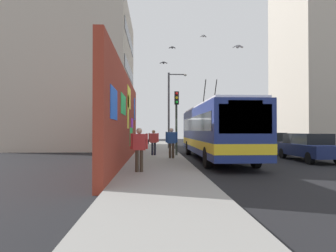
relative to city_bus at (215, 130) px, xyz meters
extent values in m
plane|color=black|center=(1.76, 1.80, -1.78)|extent=(80.00, 80.00, 0.00)
cube|color=gray|center=(1.76, 3.40, -1.70)|extent=(48.00, 3.20, 0.15)
cube|color=maroon|center=(-1.81, 5.15, 0.55)|extent=(14.87, 0.30, 4.65)
cube|color=blue|center=(-7.18, 4.99, 0.90)|extent=(1.72, 0.02, 1.09)
cube|color=green|center=(0.72, 4.99, -0.39)|extent=(2.04, 0.02, 1.07)
cube|color=#8C19D8|center=(1.44, 4.99, 0.43)|extent=(1.45, 0.02, 0.60)
cube|color=blue|center=(3.84, 4.99, 1.49)|extent=(1.00, 0.02, 1.54)
cube|color=yellow|center=(-0.91, 4.99, 1.78)|extent=(2.02, 0.02, 1.19)
cube|color=green|center=(-4.01, 4.99, 1.14)|extent=(2.07, 0.02, 0.90)
cube|color=yellow|center=(-1.56, 4.99, 0.96)|extent=(0.81, 0.02, 1.77)
cube|color=#B2A899|center=(12.28, 11.00, 5.02)|extent=(11.81, 9.89, 13.60)
cube|color=black|center=(12.28, 6.03, 2.62)|extent=(10.04, 0.04, 1.10)
cube|color=black|center=(12.28, 6.03, 5.82)|extent=(10.04, 0.04, 1.10)
cube|color=black|center=(12.28, 6.03, 9.02)|extent=(10.04, 0.04, 1.10)
cube|color=#B2A899|center=(15.74, -15.20, 8.24)|extent=(10.07, 7.42, 20.04)
cube|color=navy|center=(0.01, 0.00, -0.02)|extent=(11.65, 2.52, 2.62)
cube|color=silver|center=(0.01, 0.00, 1.35)|extent=(11.18, 2.32, 0.12)
cube|color=yellow|center=(0.01, 0.00, -0.78)|extent=(11.67, 2.54, 0.44)
cube|color=black|center=(-5.80, 0.00, 0.44)|extent=(0.04, 2.14, 1.18)
cube|color=black|center=(0.01, 0.00, 0.38)|extent=(10.72, 2.55, 0.84)
cube|color=orange|center=(-5.79, 0.00, 1.04)|extent=(0.06, 1.39, 0.28)
cylinder|color=black|center=(1.75, -0.35, 2.19)|extent=(1.43, 0.06, 2.00)
cylinder|color=black|center=(1.75, 0.35, 2.19)|extent=(1.43, 0.06, 2.00)
cylinder|color=black|center=(-3.72, -1.14, -1.28)|extent=(1.00, 0.28, 1.00)
cylinder|color=black|center=(-3.72, 1.14, -1.28)|extent=(1.00, 0.28, 1.00)
cylinder|color=black|center=(3.73, -1.14, -1.28)|extent=(1.00, 0.28, 1.00)
cylinder|color=black|center=(3.73, 1.14, -1.28)|extent=(1.00, 0.28, 1.00)
cube|color=navy|center=(-0.83, -5.20, -1.13)|extent=(4.81, 1.73, 0.66)
cube|color=black|center=(-0.73, -5.20, -0.50)|extent=(2.89, 1.56, 0.60)
cylinder|color=black|center=(-2.42, -4.43, -1.46)|extent=(0.64, 0.22, 0.64)
cylinder|color=black|center=(0.76, -5.97, -1.46)|extent=(0.64, 0.22, 0.64)
cylinder|color=black|center=(0.76, -4.43, -1.46)|extent=(0.64, 0.22, 0.64)
cube|color=#38383D|center=(4.76, -5.20, -1.13)|extent=(4.17, 1.88, 0.66)
cube|color=black|center=(4.85, -5.20, -0.50)|extent=(2.50, 1.69, 0.60)
cylinder|color=black|center=(3.39, -6.04, -1.46)|extent=(0.64, 0.22, 0.64)
cylinder|color=black|center=(3.39, -4.36, -1.46)|extent=(0.64, 0.22, 0.64)
cylinder|color=black|center=(6.14, -6.04, -1.46)|extent=(0.64, 0.22, 0.64)
cylinder|color=black|center=(6.14, -4.36, -1.46)|extent=(0.64, 0.22, 0.64)
cube|color=black|center=(11.13, -5.20, -1.13)|extent=(4.09, 1.73, 0.66)
cube|color=black|center=(11.21, -5.20, -0.50)|extent=(2.45, 1.55, 0.60)
cylinder|color=black|center=(9.78, -5.96, -1.46)|extent=(0.64, 0.22, 0.64)
cylinder|color=black|center=(9.78, -4.44, -1.46)|extent=(0.64, 0.22, 0.64)
cylinder|color=black|center=(12.47, -5.96, -1.46)|extent=(0.64, 0.22, 0.64)
cylinder|color=black|center=(12.47, -4.44, -1.46)|extent=(0.64, 0.22, 0.64)
cube|color=#B7B7BC|center=(16.94, -5.20, -1.13)|extent=(4.49, 1.86, 0.66)
cube|color=black|center=(17.03, -5.20, -0.50)|extent=(2.69, 1.67, 0.60)
cylinder|color=black|center=(15.45, -6.03, -1.46)|extent=(0.64, 0.22, 0.64)
cylinder|color=black|center=(15.45, -4.37, -1.46)|extent=(0.64, 0.22, 0.64)
cylinder|color=black|center=(18.42, -6.03, -1.46)|extent=(0.64, 0.22, 0.64)
cylinder|color=black|center=(18.42, -4.37, -1.46)|extent=(0.64, 0.22, 0.64)
cylinder|color=#3F3326|center=(-0.31, 2.51, -1.20)|extent=(0.14, 0.14, 0.86)
cylinder|color=#3F3326|center=(-0.31, 2.68, -1.20)|extent=(0.14, 0.14, 0.86)
cube|color=#264C99|center=(-0.31, 2.60, -0.45)|extent=(0.22, 0.50, 0.65)
cylinder|color=#264C99|center=(-0.31, 2.30, -0.41)|extent=(0.09, 0.09, 0.61)
cylinder|color=#264C99|center=(-0.31, 2.90, -0.41)|extent=(0.09, 0.09, 0.61)
sphere|color=beige|center=(-0.31, 2.60, -0.01)|extent=(0.23, 0.23, 0.23)
cylinder|color=#3F3326|center=(-5.78, 4.11, -1.21)|extent=(0.14, 0.14, 0.84)
cylinder|color=#3F3326|center=(-5.78, 4.29, -1.21)|extent=(0.14, 0.14, 0.84)
cube|color=#BF3333|center=(-5.78, 4.20, -0.47)|extent=(0.22, 0.49, 0.63)
cylinder|color=#BF3333|center=(-5.78, 3.90, -0.44)|extent=(0.09, 0.09, 0.60)
cylinder|color=#BF3333|center=(-5.78, 4.50, -0.44)|extent=(0.09, 0.09, 0.60)
sphere|color=tan|center=(-5.78, 4.20, -0.04)|extent=(0.23, 0.23, 0.23)
cylinder|color=#1E1E2D|center=(1.86, 3.55, -1.23)|extent=(0.14, 0.14, 0.81)
cylinder|color=#1E1E2D|center=(1.86, 3.71, -1.23)|extent=(0.14, 0.14, 0.81)
cube|color=#BF3333|center=(1.86, 3.63, -0.52)|extent=(0.22, 0.47, 0.60)
cylinder|color=#BF3333|center=(1.86, 3.34, -0.49)|extent=(0.09, 0.09, 0.57)
cylinder|color=#BF3333|center=(1.86, 3.91, -0.49)|extent=(0.09, 0.09, 0.57)
sphere|color=#936B4C|center=(1.86, 3.63, -0.11)|extent=(0.22, 0.22, 0.22)
cube|color=black|center=(1.86, 3.98, -0.77)|extent=(0.14, 0.10, 0.24)
cylinder|color=#2D382D|center=(1.83, 2.15, 0.44)|extent=(0.14, 0.14, 4.14)
cube|color=black|center=(1.61, 2.15, 2.06)|extent=(0.20, 0.28, 0.84)
sphere|color=red|center=(1.50, 2.15, 2.34)|extent=(0.18, 0.18, 0.18)
sphere|color=yellow|center=(1.50, 2.15, 2.06)|extent=(0.18, 0.18, 0.18)
sphere|color=green|center=(1.50, 2.15, 1.78)|extent=(0.18, 0.18, 0.18)
cylinder|color=#4C4C51|center=(9.39, 2.25, 1.79)|extent=(0.18, 0.18, 6.84)
cylinder|color=#4C4C51|center=(9.39, 1.50, 5.06)|extent=(0.10, 1.51, 0.10)
ellipsoid|color=silver|center=(9.39, 0.74, 5.01)|extent=(0.44, 0.28, 0.20)
ellipsoid|color=#47474C|center=(6.17, 2.15, 6.58)|extent=(0.32, 0.14, 0.12)
cube|color=#47474C|center=(6.17, 2.01, 6.61)|extent=(0.20, 0.26, 0.15)
cube|color=#47474C|center=(6.17, 2.29, 6.61)|extent=(0.20, 0.26, 0.15)
ellipsoid|color=gray|center=(7.63, -0.62, 8.01)|extent=(0.32, 0.14, 0.12)
cube|color=gray|center=(7.63, -0.76, 8.04)|extent=(0.20, 0.24, 0.18)
cube|color=gray|center=(7.63, -0.48, 8.04)|extent=(0.20, 0.24, 0.18)
ellipsoid|color=#47474C|center=(3.67, 2.92, 4.78)|extent=(0.32, 0.14, 0.12)
cube|color=#47474C|center=(3.67, 2.78, 4.81)|extent=(0.20, 0.27, 0.12)
cube|color=#47474C|center=(3.67, 3.06, 4.81)|extent=(0.20, 0.27, 0.12)
ellipsoid|color=gray|center=(-2.25, -0.74, 4.31)|extent=(0.32, 0.14, 0.12)
cube|color=gray|center=(-2.25, -0.88, 4.34)|extent=(0.20, 0.26, 0.13)
cube|color=gray|center=(-2.25, -0.60, 4.34)|extent=(0.20, 0.26, 0.13)
camera|label=1|loc=(-17.33, 3.65, -0.01)|focal=31.61mm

